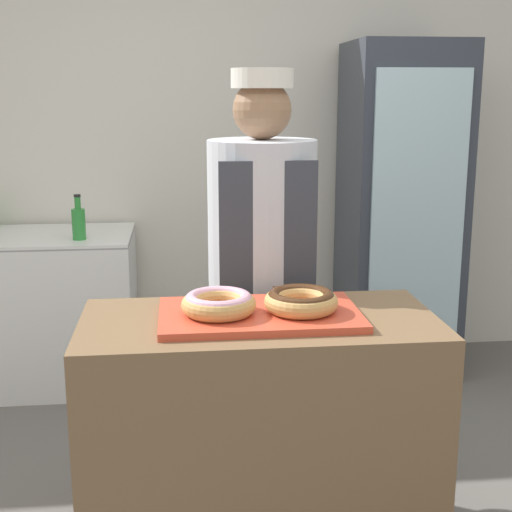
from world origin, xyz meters
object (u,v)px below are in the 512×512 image
Objects in this scene: serving_tray at (259,315)px; beverage_fridge at (400,212)px; donut_chocolate_glaze at (301,300)px; brownie_back_left at (224,295)px; baker_person at (262,281)px; chest_freezer at (42,309)px; brownie_back_right at (285,293)px; bottle_green_b at (79,222)px; donut_light_glaze at (219,303)px.

beverage_fridge is (1.01, 1.74, 0.02)m from serving_tray.
donut_chocolate_glaze is 0.28m from brownie_back_left.
donut_chocolate_glaze is at bearing -83.90° from baker_person.
donut_chocolate_glaze reaches higher than serving_tray.
beverage_fridge reaches higher than baker_person.
donut_chocolate_glaze reaches higher than brownie_back_left.
baker_person reaches higher than brownie_back_left.
beverage_fridge is 1.84× the size of chest_freezer.
donut_chocolate_glaze is 0.56m from baker_person.
donut_chocolate_glaze is 1.96m from beverage_fridge.
baker_person is (-0.03, 0.39, -0.06)m from brownie_back_right.
serving_tray is 8.65× the size of brownie_back_left.
brownie_back_right is 0.31× the size of bottle_green_b.
bottle_green_b is (-0.76, 1.59, 0.03)m from serving_tray.
beverage_fridge is at bearing 4.89° from bottle_green_b.
donut_light_glaze is at bearing -122.91° from beverage_fridge.
brownie_back_right is (0.10, 0.14, 0.03)m from serving_tray.
baker_person is 1.35m from bottle_green_b.
brownie_back_right is 2.02m from chest_freezer.
beverage_fridge is (0.88, 1.76, -0.02)m from donut_chocolate_glaze.
donut_light_glaze reaches higher than brownie_back_left.
brownie_back_left is 1.59m from bottle_green_b.
brownie_back_right is at bearing 0.00° from brownie_back_left.
baker_person is (0.20, 0.55, -0.08)m from donut_light_glaze.
chest_freezer is (-1.11, 1.61, -0.51)m from brownie_back_right.
beverage_fridge is at bearing -0.19° from chest_freezer.
brownie_back_left and brownie_back_right have the same top height.
chest_freezer is at bearing 122.94° from donut_chocolate_glaze.
bottle_green_b is at bearing 115.69° from serving_tray.
brownie_back_left is at bearing 180.00° from brownie_back_right.
donut_light_glaze is 3.20× the size of brownie_back_left.
donut_light_glaze is at bearing 180.00° from donut_chocolate_glaze.
serving_tray is 2.67× the size of bottle_green_b.
chest_freezer is at bearing 124.70° from brownie_back_right.
brownie_back_left reaches higher than serving_tray.
bottle_green_b is (-0.63, 1.60, -0.02)m from donut_light_glaze.
donut_chocolate_glaze is 1.84m from bottle_green_b.
donut_light_glaze is (-0.13, -0.02, 0.05)m from serving_tray.
donut_light_glaze is 0.28m from brownie_back_right.
brownie_back_left is at bearing -60.52° from chest_freezer.
baker_person reaches higher than serving_tray.
bottle_green_b is (-0.84, 1.06, 0.06)m from baker_person.
brownie_back_right reaches higher than chest_freezer.
brownie_back_right is (0.23, 0.15, -0.02)m from donut_light_glaze.
beverage_fridge reaches higher than serving_tray.
donut_chocolate_glaze is (0.13, -0.02, 0.05)m from serving_tray.
bottle_green_b is at bearing 128.32° from baker_person.
donut_chocolate_glaze is 0.16m from brownie_back_right.
donut_chocolate_glaze is 3.20× the size of brownie_back_right.
baker_person reaches higher than bottle_green_b.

